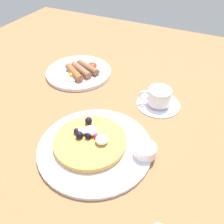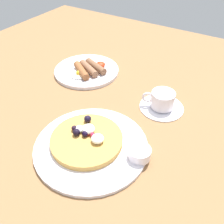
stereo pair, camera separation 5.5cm
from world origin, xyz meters
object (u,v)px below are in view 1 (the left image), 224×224
object	(u,v)px
pancake_plate	(95,148)
syrup_ramekin	(145,151)
coffee_saucer	(158,104)
coffee_cup	(159,96)
breakfast_plate	(79,72)

from	to	relation	value
pancake_plate	syrup_ramekin	distance (cm)	13.00
pancake_plate	coffee_saucer	xyz separation A→B (cm)	(9.15, 25.19, -0.15)
syrup_ramekin	coffee_saucer	xyz separation A→B (cm)	(-3.34, 22.17, -2.14)
pancake_plate	coffee_cup	world-z (taller)	coffee_cup
syrup_ramekin	breakfast_plate	distance (cm)	45.36
syrup_ramekin	breakfast_plate	size ratio (longest dim) A/B	0.23
pancake_plate	coffee_saucer	bearing A→B (deg)	70.04
syrup_ramekin	breakfast_plate	bearing A→B (deg)	143.12
coffee_saucer	syrup_ramekin	bearing A→B (deg)	-81.43
breakfast_plate	coffee_cup	world-z (taller)	coffee_cup
syrup_ramekin	coffee_cup	size ratio (longest dim) A/B	0.58
syrup_ramekin	coffee_saucer	world-z (taller)	syrup_ramekin
pancake_plate	coffee_saucer	size ratio (longest dim) A/B	2.16
pancake_plate	breakfast_plate	xyz separation A→B (cm)	(-23.76, 30.22, 0.11)
pancake_plate	syrup_ramekin	bearing A→B (deg)	13.59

